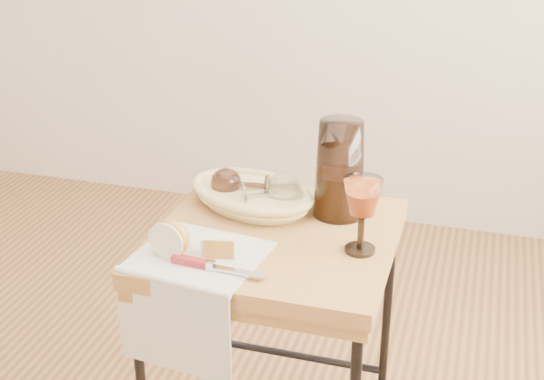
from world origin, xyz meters
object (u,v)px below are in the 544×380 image
(tea_towel, at_px, (199,256))
(table_knife, at_px, (214,266))
(goblet_lying_a, at_px, (243,184))
(goblet_lying_b, at_px, (267,191))
(bread_basket, at_px, (252,197))
(apple_half, at_px, (171,237))
(pitcher, at_px, (340,169))
(side_table, at_px, (274,357))
(wine_goblet, at_px, (362,215))

(tea_towel, bearing_deg, table_knife, -35.95)
(goblet_lying_a, xyz_separation_m, goblet_lying_b, (0.07, -0.03, 0.00))
(bread_basket, distance_m, apple_half, 0.31)
(pitcher, bearing_deg, table_knife, -141.71)
(tea_towel, bearing_deg, pitcher, 57.02)
(side_table, relative_size, bread_basket, 2.35)
(bread_basket, bearing_deg, pitcher, 25.67)
(side_table, xyz_separation_m, bread_basket, (-0.10, 0.13, 0.38))
(goblet_lying_b, relative_size, apple_half, 1.48)
(side_table, relative_size, pitcher, 2.52)
(bread_basket, distance_m, pitcher, 0.24)
(pitcher, relative_size, apple_half, 3.05)
(side_table, bearing_deg, tea_towel, -129.23)
(tea_towel, height_order, table_knife, table_knife)
(tea_towel, relative_size, wine_goblet, 1.52)
(goblet_lying_b, bearing_deg, tea_towel, -138.31)
(pitcher, height_order, wine_goblet, pitcher)
(pitcher, distance_m, apple_half, 0.45)
(goblet_lying_b, height_order, pitcher, pitcher)
(pitcher, bearing_deg, goblet_lying_b, 169.05)
(bread_basket, distance_m, table_knife, 0.33)
(bread_basket, height_order, goblet_lying_b, goblet_lying_b)
(tea_towel, distance_m, goblet_lying_a, 0.30)
(goblet_lying_b, bearing_deg, table_knife, -126.08)
(side_table, xyz_separation_m, goblet_lying_a, (-0.12, 0.14, 0.41))
(bread_basket, distance_m, wine_goblet, 0.35)
(tea_towel, distance_m, apple_half, 0.08)
(tea_towel, xyz_separation_m, pitcher, (0.25, 0.30, 0.12))
(side_table, bearing_deg, bread_basket, 127.35)
(tea_towel, relative_size, goblet_lying_a, 2.12)
(goblet_lying_b, bearing_deg, apple_half, -148.05)
(wine_goblet, bearing_deg, bread_basket, 152.94)
(bread_basket, distance_m, goblet_lying_b, 0.06)
(goblet_lying_b, bearing_deg, side_table, -96.60)
(tea_towel, relative_size, bread_basket, 0.90)
(bread_basket, xyz_separation_m, table_knife, (0.02, -0.33, -0.01))
(bread_basket, xyz_separation_m, goblet_lying_a, (-0.03, 0.01, 0.03))
(pitcher, bearing_deg, tea_towel, -152.44)
(goblet_lying_a, bearing_deg, side_table, 125.13)
(side_table, distance_m, bread_basket, 0.41)
(bread_basket, bearing_deg, tea_towel, -75.64)
(pitcher, bearing_deg, goblet_lying_a, 158.56)
(bread_basket, bearing_deg, wine_goblet, -6.11)
(goblet_lying_b, bearing_deg, pitcher, -20.51)
(side_table, height_order, bread_basket, bread_basket)
(tea_towel, distance_m, bread_basket, 0.28)
(side_table, height_order, goblet_lying_b, goblet_lying_b)
(pitcher, bearing_deg, side_table, -153.14)
(pitcher, distance_m, table_knife, 0.42)
(goblet_lying_a, bearing_deg, pitcher, 174.83)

